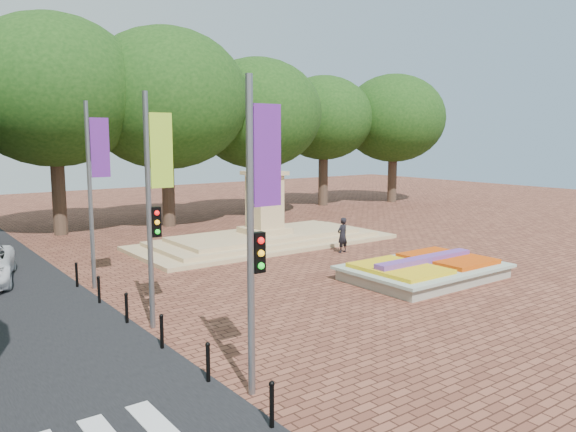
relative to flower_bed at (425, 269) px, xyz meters
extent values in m
plane|color=brown|center=(-1.03, 2.00, -0.38)|extent=(90.00, 90.00, 0.00)
cube|color=gray|center=(-0.03, 0.00, -0.15)|extent=(6.00, 4.00, 0.45)
cube|color=#B1C0AE|center=(-0.03, 0.00, 0.12)|extent=(6.30, 4.30, 0.12)
cube|color=#CB590B|center=(1.42, 0.00, 0.25)|extent=(2.60, 3.40, 0.22)
cube|color=yellow|center=(-1.48, 0.00, 0.24)|extent=(2.60, 3.40, 0.18)
cube|color=#61328B|center=(-0.03, 0.00, 0.34)|extent=(5.20, 0.55, 0.38)
cube|color=tan|center=(-1.03, 10.00, -0.28)|extent=(14.00, 6.00, 0.20)
cube|color=tan|center=(-1.03, 10.00, -0.08)|extent=(12.00, 5.00, 0.20)
cube|color=tan|center=(-1.03, 10.00, 0.12)|extent=(10.00, 4.00, 0.20)
cube|color=tan|center=(-1.03, 10.00, 0.37)|extent=(2.20, 2.20, 0.30)
cube|color=tan|center=(-1.03, 10.00, 1.92)|extent=(1.50, 1.50, 2.80)
cube|color=tan|center=(-1.03, 10.00, 3.42)|extent=(1.90, 1.90, 0.20)
imported|color=black|center=(-1.03, 10.00, 4.77)|extent=(1.22, 0.95, 2.50)
cylinder|color=#36251D|center=(-9.03, 20.00, 1.62)|extent=(0.80, 0.80, 4.00)
ellipsoid|color=#12330E|center=(-9.03, 20.00, 6.32)|extent=(8.80, 8.80, 7.48)
cylinder|color=#36251D|center=(-2.03, 20.00, 1.62)|extent=(0.80, 0.80, 4.00)
ellipsoid|color=#12330E|center=(-2.03, 20.00, 6.32)|extent=(8.80, 8.80, 7.48)
cylinder|color=#36251D|center=(4.97, 20.00, 1.62)|extent=(0.80, 0.80, 4.00)
ellipsoid|color=#12330E|center=(4.97, 20.00, 6.32)|extent=(8.80, 8.80, 7.48)
cylinder|color=#36251D|center=(11.97, 20.00, 1.62)|extent=(0.80, 0.80, 4.00)
ellipsoid|color=#12330E|center=(11.97, 20.00, 6.32)|extent=(8.80, 8.80, 7.48)
cylinder|color=#36251D|center=(18.97, 20.00, 1.62)|extent=(0.80, 0.80, 4.00)
ellipsoid|color=#12330E|center=(18.97, 20.00, 6.32)|extent=(8.80, 8.80, 7.48)
cylinder|color=slate|center=(-11.23, -4.50, 3.12)|extent=(0.16, 0.16, 7.00)
cube|color=#5C1F83|center=(-10.78, -4.50, 4.92)|extent=(0.70, 0.04, 2.20)
cylinder|color=slate|center=(-11.23, 1.00, 3.12)|extent=(0.16, 0.16, 7.00)
cube|color=#A0CE29|center=(-10.78, 1.00, 4.92)|extent=(0.70, 0.04, 2.20)
cylinder|color=slate|center=(-11.23, 6.50, 3.12)|extent=(0.16, 0.16, 7.00)
cube|color=#5C1F83|center=(-10.78, 6.50, 4.92)|extent=(0.70, 0.04, 2.20)
cube|color=black|center=(-11.03, -4.50, 2.82)|extent=(0.28, 0.18, 0.90)
cube|color=black|center=(-11.03, 1.00, 2.82)|extent=(0.28, 0.18, 0.90)
cylinder|color=black|center=(-11.73, -6.00, 0.07)|extent=(0.10, 0.10, 0.90)
sphere|color=black|center=(-11.73, -6.00, 0.54)|extent=(0.12, 0.12, 0.12)
cylinder|color=black|center=(-11.73, -3.40, 0.07)|extent=(0.10, 0.10, 0.90)
sphere|color=black|center=(-11.73, -3.40, 0.54)|extent=(0.12, 0.12, 0.12)
cylinder|color=black|center=(-11.73, -0.80, 0.07)|extent=(0.10, 0.10, 0.90)
sphere|color=black|center=(-11.73, -0.80, 0.54)|extent=(0.12, 0.12, 0.12)
cylinder|color=black|center=(-11.73, 1.80, 0.07)|extent=(0.10, 0.10, 0.90)
sphere|color=black|center=(-11.73, 1.80, 0.54)|extent=(0.12, 0.12, 0.12)
cylinder|color=black|center=(-11.73, 4.40, 0.07)|extent=(0.10, 0.10, 0.90)
sphere|color=black|center=(-11.73, 4.40, 0.54)|extent=(0.12, 0.12, 0.12)
cylinder|color=black|center=(-11.73, 7.00, 0.07)|extent=(0.10, 0.10, 0.90)
sphere|color=black|center=(-11.73, 7.00, 0.54)|extent=(0.12, 0.12, 0.12)
imported|color=black|center=(0.78, 5.82, 0.50)|extent=(0.69, 0.50, 1.76)
camera|label=1|loc=(-17.65, -14.53, 5.33)|focal=35.00mm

